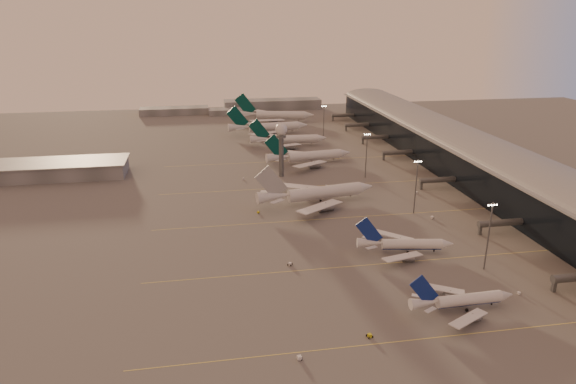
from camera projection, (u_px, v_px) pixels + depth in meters
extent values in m
plane|color=#575555|center=(323.00, 283.00, 170.95)|extent=(700.00, 700.00, 0.00)
cube|color=#E8D251|center=(457.00, 335.00, 143.18)|extent=(180.00, 0.25, 0.02)
cube|color=#E8D251|center=(398.00, 262.00, 185.06)|extent=(180.00, 0.25, 0.02)
cube|color=#E8D251|center=(360.00, 217.00, 226.95)|extent=(180.00, 0.25, 0.02)
cube|color=#E8D251|center=(334.00, 185.00, 268.84)|extent=(180.00, 0.25, 0.02)
cube|color=#E8D251|center=(314.00, 160.00, 315.38)|extent=(180.00, 0.25, 0.02)
cube|color=black|center=(465.00, 157.00, 287.68)|extent=(36.00, 360.00, 18.00)
cylinder|color=slate|center=(467.00, 141.00, 284.73)|extent=(10.08, 360.00, 10.08)
cube|color=slate|center=(467.00, 141.00, 284.66)|extent=(40.00, 362.00, 0.80)
cube|color=#525559|center=(554.00, 285.00, 165.01)|extent=(1.20, 1.20, 4.40)
cylinder|color=#525559|center=(503.00, 223.00, 208.67)|extent=(22.00, 2.80, 2.80)
cube|color=#525559|center=(480.00, 230.00, 207.83)|extent=(1.20, 1.20, 4.40)
cylinder|color=#525559|center=(440.00, 180.00, 262.66)|extent=(22.00, 2.80, 2.80)
cube|color=#525559|center=(421.00, 185.00, 261.81)|extent=(1.20, 1.20, 4.40)
cylinder|color=#525559|center=(399.00, 152.00, 314.78)|extent=(22.00, 2.80, 2.80)
cube|color=#525559|center=(384.00, 157.00, 313.94)|extent=(1.20, 1.20, 4.40)
cylinder|color=#525559|center=(377.00, 137.00, 353.88)|extent=(22.00, 2.80, 2.80)
cube|color=#525559|center=(363.00, 141.00, 353.03)|extent=(1.20, 1.20, 4.40)
cylinder|color=#525559|center=(359.00, 125.00, 392.97)|extent=(22.00, 2.80, 2.80)
cube|color=#525559|center=(346.00, 128.00, 392.12)|extent=(1.20, 1.20, 4.40)
cylinder|color=#525559|center=(344.00, 115.00, 430.20)|extent=(22.00, 2.80, 2.80)
cube|color=#525559|center=(333.00, 118.00, 429.36)|extent=(1.20, 1.20, 4.40)
cube|color=slate|center=(50.00, 170.00, 280.73)|extent=(80.00, 25.00, 8.00)
cube|color=slate|center=(49.00, 163.00, 279.35)|extent=(82.00, 27.00, 0.60)
cylinder|color=#525559|center=(281.00, 157.00, 279.84)|extent=(2.60, 2.60, 22.00)
cylinder|color=#525559|center=(281.00, 136.00, 276.06)|extent=(5.20, 5.20, 1.20)
sphere|color=silver|center=(281.00, 129.00, 274.78)|extent=(6.40, 6.40, 6.40)
cylinder|color=#525559|center=(281.00, 122.00, 273.56)|extent=(0.16, 0.16, 2.00)
cylinder|color=#525559|center=(488.00, 237.00, 176.14)|extent=(0.56, 0.56, 25.00)
cube|color=#525559|center=(493.00, 204.00, 172.19)|extent=(3.60, 0.25, 0.25)
sphere|color=#FFEABF|center=(489.00, 205.00, 172.08)|extent=(0.56, 0.56, 0.56)
sphere|color=#FFEABF|center=(491.00, 205.00, 172.24)|extent=(0.56, 0.56, 0.56)
sphere|color=#FFEABF|center=(494.00, 205.00, 172.40)|extent=(0.56, 0.56, 0.56)
sphere|color=#FFEABF|center=(497.00, 205.00, 172.57)|extent=(0.56, 0.56, 0.56)
cylinder|color=#525559|center=(416.00, 187.00, 226.85)|extent=(0.56, 0.56, 25.00)
cube|color=#525559|center=(418.00, 161.00, 222.91)|extent=(3.60, 0.25, 0.25)
sphere|color=#FFEABF|center=(415.00, 162.00, 222.80)|extent=(0.56, 0.56, 0.56)
sphere|color=#FFEABF|center=(417.00, 162.00, 222.96)|extent=(0.56, 0.56, 0.56)
sphere|color=#FFEABF|center=(419.00, 162.00, 223.12)|extent=(0.56, 0.56, 0.56)
sphere|color=#FFEABF|center=(421.00, 161.00, 223.28)|extent=(0.56, 0.56, 0.56)
cylinder|color=#525559|center=(366.00, 155.00, 277.24)|extent=(0.56, 0.56, 25.00)
cube|color=#525559|center=(367.00, 134.00, 273.30)|extent=(3.60, 0.25, 0.25)
sphere|color=#FFEABF|center=(365.00, 134.00, 273.19)|extent=(0.56, 0.56, 0.56)
sphere|color=#FFEABF|center=(366.00, 134.00, 273.35)|extent=(0.56, 0.56, 0.56)
sphere|color=#FFEABF|center=(368.00, 134.00, 273.51)|extent=(0.56, 0.56, 0.56)
sphere|color=#FFEABF|center=(370.00, 134.00, 273.67)|extent=(0.56, 0.56, 0.56)
cylinder|color=#525559|center=(324.00, 123.00, 360.70)|extent=(0.56, 0.56, 25.00)
cube|color=#525559|center=(324.00, 106.00, 356.75)|extent=(3.60, 0.25, 0.25)
sphere|color=#FFEABF|center=(322.00, 106.00, 356.64)|extent=(0.56, 0.56, 0.56)
sphere|color=#FFEABF|center=(323.00, 106.00, 356.80)|extent=(0.56, 0.56, 0.56)
sphere|color=#FFEABF|center=(325.00, 106.00, 356.96)|extent=(0.56, 0.56, 0.56)
sphere|color=#FFEABF|center=(326.00, 106.00, 357.12)|extent=(0.56, 0.56, 0.56)
cube|color=slate|center=(174.00, 111.00, 458.21)|extent=(60.00, 18.00, 6.00)
cube|color=slate|center=(272.00, 104.00, 481.45)|extent=(90.00, 20.00, 9.00)
cube|color=slate|center=(231.00, 112.00, 457.08)|extent=(40.00, 15.00, 5.00)
cylinder|color=silver|center=(469.00, 301.00, 155.06)|extent=(20.74, 4.03, 3.52)
cylinder|color=navy|center=(469.00, 303.00, 155.32)|extent=(20.30, 3.04, 2.53)
cone|color=silver|center=(506.00, 296.00, 157.32)|extent=(4.08, 3.62, 3.52)
cone|color=silver|center=(424.00, 304.00, 152.23)|extent=(8.75, 3.73, 3.52)
cube|color=silver|center=(468.00, 320.00, 146.31)|extent=(14.72, 10.36, 1.11)
cylinder|color=slate|center=(472.00, 320.00, 149.20)|extent=(4.05, 2.39, 2.29)
cube|color=slate|center=(472.00, 317.00, 148.87)|extent=(0.28, 0.24, 1.41)
cube|color=silver|center=(440.00, 290.00, 162.35)|extent=(14.91, 9.78, 1.11)
cylinder|color=slate|center=(450.00, 297.00, 161.44)|extent=(4.05, 2.39, 2.29)
cube|color=slate|center=(450.00, 294.00, 161.12)|extent=(0.28, 0.24, 1.41)
cube|color=navy|center=(424.00, 292.00, 150.72)|extent=(9.66, 0.56, 10.48)
cube|color=silver|center=(430.00, 311.00, 148.50)|extent=(4.24, 3.17, 0.23)
cube|color=silver|center=(418.00, 297.00, 155.91)|extent=(4.26, 3.03, 0.23)
cylinder|color=black|center=(491.00, 305.00, 157.29)|extent=(0.46, 0.46, 0.93)
cylinder|color=black|center=(460.00, 304.00, 157.42)|extent=(1.03, 0.49, 1.02)
cylinder|color=black|center=(466.00, 312.00, 153.64)|extent=(1.03, 0.49, 1.02)
cylinder|color=silver|center=(412.00, 245.00, 191.59)|extent=(22.63, 7.55, 3.80)
cylinder|color=navy|center=(412.00, 247.00, 191.87)|extent=(22.01, 6.43, 2.73)
cone|color=silver|center=(447.00, 245.00, 191.57)|extent=(4.90, 4.48, 3.80)
cone|color=silver|center=(370.00, 244.00, 191.45)|extent=(9.87, 5.34, 3.80)
cube|color=silver|center=(402.00, 258.00, 182.99)|extent=(16.50, 8.58, 1.19)
cylinder|color=slate|center=(408.00, 260.00, 185.64)|extent=(4.68, 3.17, 2.47)
cube|color=slate|center=(408.00, 257.00, 185.29)|extent=(0.34, 0.30, 1.52)
cube|color=silver|center=(392.00, 237.00, 200.64)|extent=(15.04, 12.85, 1.19)
cylinder|color=slate|center=(400.00, 243.00, 199.12)|extent=(4.68, 3.17, 2.47)
cube|color=slate|center=(400.00, 241.00, 198.77)|extent=(0.34, 0.30, 1.52)
cube|color=navy|center=(369.00, 233.00, 189.91)|extent=(10.33, 2.12, 11.32)
cube|color=silver|center=(371.00, 249.00, 187.34)|extent=(4.60, 2.76, 0.25)
cube|color=silver|center=(368.00, 239.00, 195.50)|extent=(4.45, 3.84, 0.25)
cylinder|color=black|center=(434.00, 252.00, 192.43)|extent=(0.50, 0.50, 1.00)
cylinder|color=black|center=(405.00, 249.00, 194.50)|extent=(1.17, 0.68, 1.10)
cylinder|color=black|center=(408.00, 254.00, 190.35)|extent=(1.17, 0.68, 1.10)
cylinder|color=silver|center=(325.00, 194.00, 243.44)|extent=(36.68, 11.71, 5.66)
cylinder|color=silver|center=(325.00, 197.00, 243.86)|extent=(35.70, 10.03, 4.08)
cone|color=silver|center=(365.00, 189.00, 250.26)|extent=(7.87, 6.77, 5.66)
cone|color=silver|center=(273.00, 199.00, 235.10)|extent=(15.94, 8.15, 5.66)
cube|color=silver|center=(320.00, 209.00, 227.56)|extent=(24.26, 20.69, 1.68)
cylinder|color=slate|center=(326.00, 210.00, 232.87)|extent=(7.54, 4.81, 3.68)
cube|color=slate|center=(326.00, 207.00, 232.44)|extent=(0.31, 0.27, 2.27)
cube|color=silver|center=(296.00, 188.00, 254.39)|extent=(26.59, 13.88, 1.68)
cylinder|color=slate|center=(307.00, 194.00, 253.36)|extent=(7.54, 4.81, 3.68)
cube|color=slate|center=(307.00, 192.00, 252.93)|extent=(0.31, 0.27, 2.27)
cube|color=#989A9F|center=(271.00, 185.00, 232.66)|extent=(15.53, 2.97, 16.81)
cube|color=silver|center=(277.00, 204.00, 228.71)|extent=(7.23, 6.23, 0.23)
cube|color=silver|center=(268.00, 194.00, 241.20)|extent=(7.47, 4.49, 0.23)
cylinder|color=black|center=(351.00, 198.00, 248.92)|extent=(0.46, 0.46, 0.91)
cylinder|color=black|center=(317.00, 200.00, 245.43)|extent=(1.07, 0.62, 1.00)
cylinder|color=black|center=(320.00, 203.00, 241.85)|extent=(1.07, 0.62, 1.00)
cylinder|color=silver|center=(315.00, 157.00, 307.32)|extent=(33.08, 9.60, 5.27)
cylinder|color=silver|center=(315.00, 159.00, 307.71)|extent=(32.24, 8.05, 3.79)
cone|color=silver|center=(345.00, 154.00, 312.85)|extent=(6.97, 6.07, 5.27)
cone|color=silver|center=(278.00, 159.00, 300.54)|extent=(14.28, 7.06, 5.27)
cube|color=silver|center=(310.00, 166.00, 292.97)|extent=(22.47, 18.31, 1.56)
cylinder|color=slate|center=(314.00, 167.00, 297.74)|extent=(6.73, 4.24, 3.43)
cube|color=slate|center=(314.00, 165.00, 297.33)|extent=(0.30, 0.26, 2.11)
cube|color=silver|center=(295.00, 154.00, 317.73)|extent=(24.15, 13.38, 1.56)
cylinder|color=slate|center=(303.00, 158.00, 316.64)|extent=(6.73, 4.24, 3.43)
cube|color=slate|center=(303.00, 156.00, 316.24)|extent=(0.30, 0.26, 2.11)
cube|color=#043431|center=(276.00, 149.00, 298.27)|extent=(14.41, 2.26, 15.59)
cube|color=silver|center=(280.00, 162.00, 294.73)|extent=(6.58, 5.48, 0.23)
cube|color=silver|center=(274.00, 156.00, 306.12)|extent=(6.75, 4.24, 0.23)
cylinder|color=black|center=(334.00, 161.00, 311.92)|extent=(0.45, 0.45, 0.91)
cylinder|color=black|center=(309.00, 162.00, 309.44)|extent=(1.05, 0.58, 1.00)
cylinder|color=black|center=(312.00, 163.00, 305.84)|extent=(1.05, 0.58, 1.00)
cylinder|color=silver|center=(294.00, 140.00, 347.75)|extent=(32.40, 6.02, 5.21)
cylinder|color=silver|center=(294.00, 142.00, 348.13)|extent=(31.71, 4.54, 3.75)
cone|color=silver|center=(322.00, 139.00, 350.38)|extent=(6.38, 5.36, 5.21)
cone|color=silver|center=(260.00, 141.00, 344.40)|extent=(13.66, 5.54, 5.21)
cube|color=silver|center=(285.00, 147.00, 334.28)|extent=(23.39, 15.33, 1.54)
cylinder|color=slate|center=(290.00, 149.00, 338.52)|extent=(6.33, 3.54, 3.38)
cube|color=slate|center=(290.00, 147.00, 338.11)|extent=(0.27, 0.23, 2.08)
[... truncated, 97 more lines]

